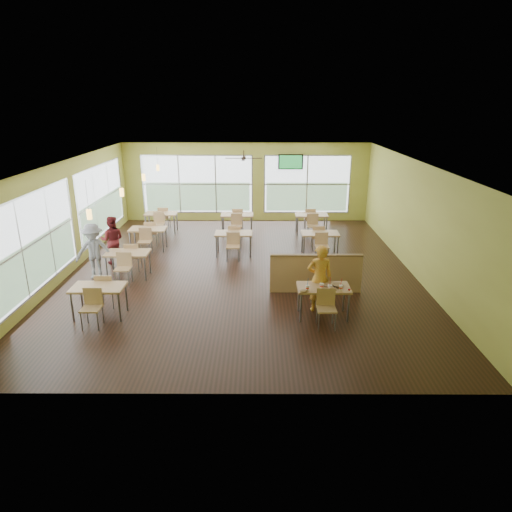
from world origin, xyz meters
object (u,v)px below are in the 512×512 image
main_table (323,291)px  man_plaid (320,278)px  half_wall_divider (316,273)px  food_basket (338,285)px

main_table → man_plaid: 0.39m
main_table → half_wall_divider: half_wall_divider is taller
man_plaid → food_basket: (0.38, -0.33, -0.04)m
food_basket → half_wall_divider: bearing=102.6°
main_table → half_wall_divider: (0.00, 1.45, -0.11)m
man_plaid → food_basket: size_ratio=6.41×
half_wall_divider → food_basket: (0.32, -1.45, 0.26)m
man_plaid → food_basket: 0.50m
food_basket → main_table: bearing=-179.7°
half_wall_divider → man_plaid: bearing=-92.8°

